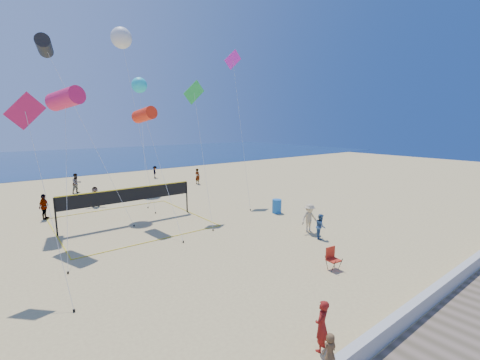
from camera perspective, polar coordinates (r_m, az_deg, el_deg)
ground at (r=12.42m, az=8.39°, el=-21.83°), size 120.00×120.00×0.00m
ocean at (r=69.92m, az=-31.61°, el=3.08°), size 140.00×50.00×0.03m
seawall at (r=10.79m, az=21.38°, el=-25.99°), size 32.00×0.30×0.60m
woman at (r=10.43m, az=14.32°, el=-23.80°), size 0.64×0.51×1.54m
toddler at (r=9.29m, az=15.72°, el=-26.89°), size 0.43×0.33×0.79m
bystander_a at (r=19.20m, az=14.14°, el=-7.97°), size 0.89×0.88×1.44m
bystander_b at (r=19.99m, az=12.24°, el=-6.67°), size 1.26×0.88×1.79m
far_person_0 at (r=26.03m, az=-31.49°, el=-4.07°), size 0.96×1.10×1.78m
far_person_1 at (r=28.07m, az=-24.33°, el=-2.73°), size 1.58×0.86×1.62m
far_person_2 at (r=35.62m, az=-7.56°, el=0.67°), size 0.57×0.72×1.73m
far_person_3 at (r=34.36m, az=-27.07°, el=-0.53°), size 1.12×1.01×1.90m
far_person_4 at (r=40.71m, az=-14.87°, el=1.38°), size 0.94×1.10×1.47m
camp_chair at (r=15.54m, az=16.05°, el=-13.00°), size 0.60×0.72×1.12m
trash_barrel at (r=24.05m, az=6.56°, el=-4.64°), size 0.84×0.84×1.01m
volleyball_net at (r=22.57m, az=-19.17°, el=-3.21°), size 8.89×8.74×2.36m
kite_0 at (r=20.34m, az=-28.64°, el=12.58°), size 2.33×6.21×8.54m
kite_1 at (r=25.25m, az=-31.44°, el=19.66°), size 4.12×5.82×11.99m
kite_2 at (r=22.08m, az=-16.63°, el=11.03°), size 1.07×6.25×7.66m
kite_3 at (r=15.25m, az=-33.58°, el=8.68°), size 1.44×4.00×7.77m
kite_4 at (r=23.31m, az=-8.03°, el=14.16°), size 2.29×4.46×9.59m
kite_5 at (r=28.67m, az=-1.11°, el=19.32°), size 2.75×4.81×12.78m
kite_6 at (r=27.54m, az=-20.35°, el=22.59°), size 1.82×4.40×13.62m
kite_7 at (r=33.69m, az=-17.46°, el=15.78°), size 3.64×8.40×10.98m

